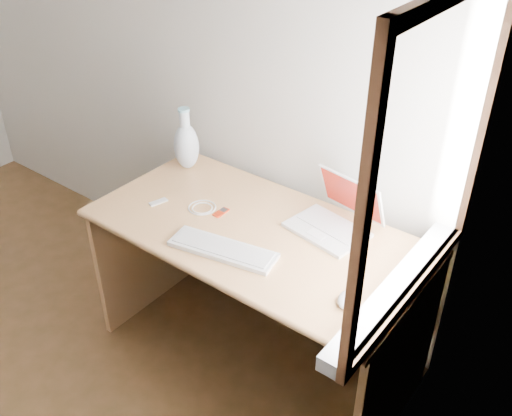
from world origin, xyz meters
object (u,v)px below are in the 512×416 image
Objects in this scene: external_keyboard at (223,249)px; vase at (186,144)px; desk at (268,260)px; laptop at (333,217)px.

external_keyboard is 1.46× the size of vase.
external_keyboard is 0.74m from vase.
laptop reaches higher than desk.
external_keyboard is (-0.01, -0.29, 0.23)m from desk.
laptop is at bearing -0.63° from vase.
laptop is (0.25, 0.12, 0.27)m from desk.
vase reaches higher than laptop.
desk is at bearing 76.37° from external_keyboard.
external_keyboard is at bearing -35.71° from vase.
desk is 3.12× the size of external_keyboard.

